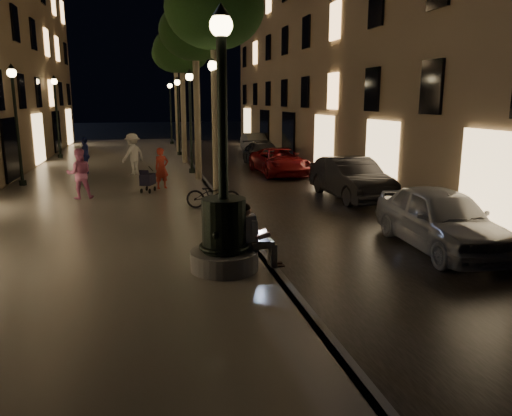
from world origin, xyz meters
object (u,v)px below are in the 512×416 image
object	(u,v)px
car_front	(441,219)
car_second	(351,179)
lamp_left_c	(56,106)
car_fifth	(255,143)
lamp_curb_d	(171,104)
pedestrian_pink	(79,174)
car_rear	(263,154)
pedestrian_white	(133,154)
tree_near	(214,11)
lamp_curb_c	(178,106)
seated_man_laptop	(253,234)
tree_far	(175,55)
bicycle	(213,194)
stroller	(148,179)
lamp_curb_b	(190,108)
car_third	(280,161)
lamp_curb_a	(215,113)
tree_second	(195,33)
fountain_lamppost	(224,222)
pedestrian_red	(162,168)
pedestrian_blue	(85,155)
tree_third	(182,51)
lamp_left_b	(15,110)

from	to	relation	value
car_front	car_second	bearing A→B (deg)	89.45
lamp_left_c	car_fifth	world-z (taller)	lamp_left_c
lamp_curb_d	pedestrian_pink	bearing A→B (deg)	-101.75
car_rear	pedestrian_white	distance (m)	7.76
tree_near	car_fifth	xyz separation A→B (m)	(5.42, 18.64, -5.59)
lamp_curb_d	car_fifth	size ratio (longest dim) A/B	1.22
lamp_curb_c	lamp_curb_d	distance (m)	8.00
seated_man_laptop	pedestrian_white	size ratio (longest dim) A/B	0.72
tree_far	lamp_left_c	xyz separation A→B (m)	(-7.18, -2.00, -3.20)
lamp_curb_c	bicycle	world-z (taller)	lamp_curb_c
tree_near	lamp_left_c	world-z (taller)	tree_near
stroller	pedestrian_white	distance (m)	4.75
lamp_curb_b	car_third	distance (m)	5.02
car_third	car_rear	xyz separation A→B (m)	(0.00, 3.40, -0.00)
pedestrian_pink	pedestrian_white	world-z (taller)	pedestrian_white
lamp_curb_a	car_rear	size ratio (longest dim) A/B	1.09
lamp_curb_b	car_rear	bearing A→B (deg)	37.20
lamp_curb_a	seated_man_laptop	bearing A→B (deg)	-90.83
tree_second	lamp_curb_c	world-z (taller)	tree_second
fountain_lamppost	pedestrian_white	distance (m)	14.12
lamp_left_c	pedestrian_red	bearing A→B (deg)	-65.23
tree_far	lamp_curb_c	distance (m)	3.77
lamp_curb_b	pedestrian_pink	xyz separation A→B (m)	(-4.46, -5.44, -2.15)
lamp_curb_a	car_rear	world-z (taller)	lamp_curb_a
tree_far	car_rear	size ratio (longest dim) A/B	1.69
tree_far	pedestrian_pink	xyz separation A→B (m)	(-4.54, -15.44, -5.34)
tree_second	pedestrian_red	bearing A→B (deg)	-129.56
lamp_curb_a	car_fifth	distance (m)	19.60
lamp_curb_c	tree_near	bearing A→B (deg)	-89.82
tree_far	pedestrian_blue	bearing A→B (deg)	-119.09
lamp_curb_d	car_rear	bearing A→B (deg)	-71.34
fountain_lamppost	tree_third	world-z (taller)	tree_third
car_second	bicycle	size ratio (longest dim) A/B	2.63
car_third	car_second	bearing A→B (deg)	-83.68
tree_third	car_fifth	size ratio (longest dim) A/B	1.83
lamp_left_b	car_rear	size ratio (longest dim) A/B	1.09
fountain_lamppost	seated_man_laptop	world-z (taller)	fountain_lamppost
lamp_left_c	bicycle	bearing A→B (deg)	-66.51
lamp_curb_a	pedestrian_pink	world-z (taller)	lamp_curb_a
seated_man_laptop	bicycle	xyz separation A→B (m)	(-0.01, 5.89, -0.26)
lamp_curb_b	pedestrian_white	world-z (taller)	lamp_curb_b
tree_far	car_second	world-z (taller)	tree_far
seated_man_laptop	tree_second	size ratio (longest dim) A/B	0.19
lamp_curb_a	lamp_left_b	xyz separation A→B (m)	(-7.10, 6.00, 0.00)
tree_far	stroller	world-z (taller)	tree_far
lamp_curb_b	lamp_curb_d	xyz separation A→B (m)	(0.00, 16.00, 0.00)
lamp_left_c	car_rear	bearing A→B (deg)	-22.56
lamp_curb_a	lamp_curb_b	xyz separation A→B (m)	(0.00, 8.00, 0.00)
fountain_lamppost	pedestrian_blue	size ratio (longest dim) A/B	3.05
lamp_left_b	car_fifth	bearing A→B (deg)	45.16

